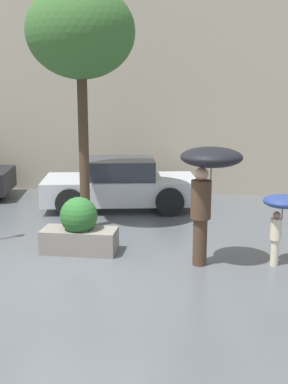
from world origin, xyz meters
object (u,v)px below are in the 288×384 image
object	(u,v)px
planter_box	(79,229)
parked_car_near	(120,185)
person_child	(281,209)
street_tree	(81,34)
person_adult	(208,173)

from	to	relation	value
planter_box	parked_car_near	size ratio (longest dim) A/B	0.34
planter_box	person_child	distance (m)	3.73
planter_box	street_tree	size ratio (longest dim) A/B	0.27
person_child	parked_car_near	size ratio (longest dim) A/B	0.31
person_adult	street_tree	distance (m)	4.22
parked_car_near	street_tree	world-z (taller)	street_tree
person_adult	parked_car_near	xyz separation A→B (m)	(-2.27, 3.93, -1.05)
person_adult	street_tree	world-z (taller)	street_tree
planter_box	street_tree	xyz separation A→B (m)	(-0.30, 1.64, 3.72)
person_adult	parked_car_near	size ratio (longest dim) A/B	0.51
parked_car_near	street_tree	bearing A→B (deg)	156.53
person_child	street_tree	bearing A→B (deg)	153.47
person_adult	parked_car_near	world-z (taller)	person_adult
person_child	parked_car_near	bearing A→B (deg)	131.90
person_adult	street_tree	size ratio (longest dim) A/B	0.41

